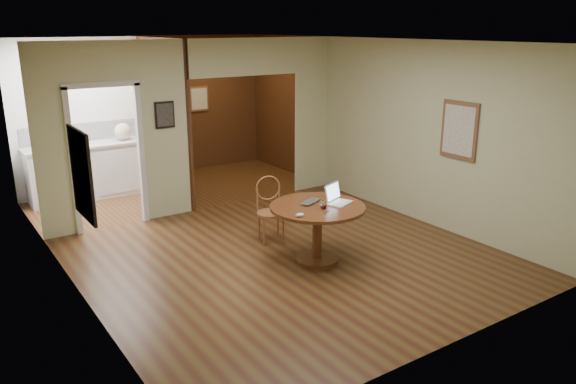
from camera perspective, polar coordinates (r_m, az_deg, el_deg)
floor at (r=7.29m, az=0.28°, el=-6.83°), size 5.00×5.00×0.00m
room_shell at (r=9.36m, az=-13.00°, el=6.31°), size 5.20×7.50×5.00m
dining_table at (r=7.04m, az=3.00°, el=-2.89°), size 1.19×1.19×0.74m
chair at (r=7.75m, az=-1.86°, el=-1.37°), size 0.48×0.48×0.91m
open_laptop at (r=7.11m, az=4.92°, el=-0.56°), size 0.39×0.39×0.23m
closed_laptop at (r=7.06m, az=2.64°, el=-1.05°), size 0.39×0.34×0.03m
mouse at (r=6.57m, az=1.23°, el=-2.34°), size 0.12×0.08×0.04m
wine_glass at (r=6.86m, az=3.63°, el=-1.29°), size 0.09×0.09×0.10m
pen at (r=6.75m, az=4.02°, el=-2.00°), size 0.12×0.07×0.01m
kitchen_cabinet at (r=10.30m, az=-19.53°, el=2.05°), size 2.06×0.60×0.94m
grocery_bag at (r=10.34m, az=-16.45°, el=5.90°), size 0.36×0.33×0.30m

